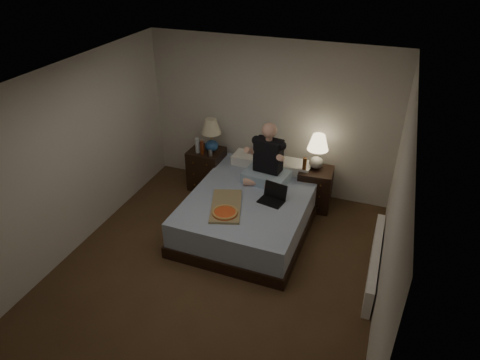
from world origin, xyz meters
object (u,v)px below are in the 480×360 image
at_px(lamp_left, 211,135).
at_px(laptop, 272,195).
at_px(nightstand_right, 315,188).
at_px(lamp_right, 317,152).
at_px(person, 267,154).
at_px(bed, 251,210).
at_px(pizza_box, 225,213).
at_px(soda_can, 210,153).
at_px(beer_bottle_left, 202,148).
at_px(beer_bottle_right, 304,165).
at_px(radiator, 374,262).
at_px(water_bottle, 197,145).
at_px(nightstand_left, 207,169).

bearing_deg(lamp_left, laptop, -34.71).
distance_m(nightstand_right, lamp_right, 0.61).
bearing_deg(lamp_right, person, -143.97).
xyz_separation_m(bed, person, (0.10, 0.43, 0.74)).
bearing_deg(pizza_box, soda_can, 103.35).
distance_m(beer_bottle_left, beer_bottle_right, 1.66).
height_order(lamp_left, soda_can, lamp_left).
bearing_deg(nightstand_right, lamp_right, 109.90).
bearing_deg(lamp_left, radiator, -24.08).
distance_m(soda_can, beer_bottle_right, 1.51).
height_order(soda_can, beer_bottle_left, beer_bottle_left).
distance_m(nightstand_right, radiator, 1.65).
bearing_deg(lamp_right, bed, -129.79).
xyz_separation_m(bed, soda_can, (-0.90, 0.63, 0.48)).
height_order(person, pizza_box, person).
relative_size(nightstand_right, person, 0.71).
distance_m(lamp_left, radiator, 3.14).
height_order(water_bottle, laptop, water_bottle).
height_order(soda_can, pizza_box, soda_can).
distance_m(bed, water_bottle, 1.44).
height_order(beer_bottle_right, radiator, beer_bottle_right).
relative_size(nightstand_left, person, 0.76).
relative_size(nightstand_right, radiator, 0.41).
xyz_separation_m(lamp_left, laptop, (1.29, -0.89, -0.31)).
xyz_separation_m(water_bottle, laptop, (1.48, -0.77, -0.16)).
bearing_deg(bed, soda_can, 146.16).
xyz_separation_m(lamp_left, lamp_right, (1.71, 0.10, -0.04)).
bearing_deg(soda_can, nightstand_left, 133.72).
height_order(lamp_right, pizza_box, lamp_right).
distance_m(nightstand_left, pizza_box, 1.69).
relative_size(nightstand_right, laptop, 1.95).
distance_m(lamp_left, lamp_right, 1.71).
bearing_deg(pizza_box, beer_bottle_left, 107.82).
relative_size(lamp_left, water_bottle, 2.24).
height_order(beer_bottle_right, pizza_box, beer_bottle_right).
xyz_separation_m(lamp_right, beer_bottle_left, (-1.81, -0.25, -0.12)).
xyz_separation_m(bed, beer_bottle_right, (0.60, 0.73, 0.50)).
relative_size(nightstand_left, beer_bottle_left, 3.05).
bearing_deg(person, nightstand_right, 38.46).
xyz_separation_m(lamp_left, soda_can, (0.05, -0.17, -0.23)).
bearing_deg(radiator, pizza_box, -174.75).
height_order(lamp_right, person, person).
height_order(nightstand_right, soda_can, soda_can).
bearing_deg(water_bottle, beer_bottle_left, -15.40).
height_order(nightstand_right, lamp_left, lamp_left).
height_order(lamp_left, beer_bottle_left, lamp_left).
height_order(soda_can, beer_bottle_right, beer_bottle_right).
xyz_separation_m(nightstand_right, radiator, (1.04, -1.27, -0.13)).
bearing_deg(beer_bottle_right, soda_can, -176.26).
bearing_deg(laptop, beer_bottle_left, 163.67).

